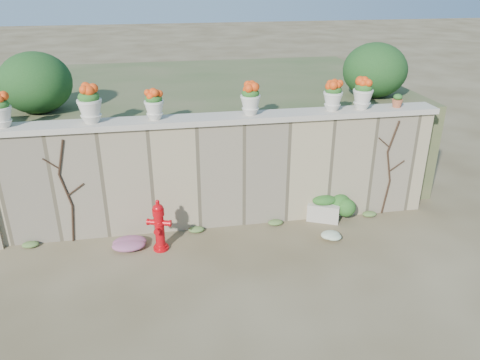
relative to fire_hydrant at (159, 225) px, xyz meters
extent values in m
plane|color=#4D3E26|center=(1.16, -1.03, -0.47)|extent=(80.00, 80.00, 0.00)
cube|color=#9A8A67|center=(1.16, 0.77, 0.53)|extent=(8.00, 0.40, 2.00)
cube|color=beige|center=(1.16, 0.77, 1.58)|extent=(8.10, 0.52, 0.10)
cube|color=#384C23|center=(1.16, 3.97, 0.53)|extent=(9.00, 6.00, 2.00)
ellipsoid|color=#143814|center=(-2.04, 1.97, 2.08)|extent=(1.30, 1.30, 1.10)
ellipsoid|color=#143814|center=(4.56, 1.97, 2.08)|extent=(1.30, 1.30, 1.10)
cylinder|color=black|center=(-1.50, 0.55, -0.12)|extent=(0.12, 0.04, 0.70)
cylinder|color=black|center=(-1.52, 0.55, 0.53)|extent=(0.17, 0.04, 0.61)
cylinder|color=black|center=(-1.51, 0.55, 1.13)|extent=(0.18, 0.04, 0.61)
cylinder|color=black|center=(-1.36, 0.55, 0.53)|extent=(0.30, 0.02, 0.22)
cylinder|color=black|center=(-1.69, 0.55, 1.03)|extent=(0.25, 0.02, 0.21)
cylinder|color=black|center=(4.40, 0.55, -0.12)|extent=(0.12, 0.04, 0.70)
cylinder|color=black|center=(4.38, 0.55, 0.53)|extent=(0.17, 0.04, 0.61)
cylinder|color=black|center=(4.39, 0.55, 1.13)|extent=(0.18, 0.04, 0.61)
cylinder|color=black|center=(4.54, 0.55, 0.53)|extent=(0.30, 0.02, 0.22)
cylinder|color=black|center=(4.21, 0.55, 1.03)|extent=(0.25, 0.02, 0.21)
cylinder|color=#BB070E|center=(0.00, 0.00, -0.45)|extent=(0.27, 0.27, 0.05)
cylinder|color=#BB070E|center=(0.00, 0.00, -0.09)|extent=(0.16, 0.16, 0.59)
cylinder|color=#BB070E|center=(0.00, 0.00, 0.05)|extent=(0.20, 0.20, 0.04)
cylinder|color=#BB070E|center=(0.00, 0.00, 0.25)|extent=(0.20, 0.20, 0.11)
ellipsoid|color=#BB070E|center=(0.00, 0.00, 0.34)|extent=(0.18, 0.18, 0.13)
cylinder|color=#BB070E|center=(0.00, 0.00, 0.42)|extent=(0.07, 0.07, 0.10)
cylinder|color=#BB070E|center=(-0.13, 0.04, 0.05)|extent=(0.16, 0.13, 0.10)
cylinder|color=#BB070E|center=(0.13, -0.04, 0.05)|extent=(0.16, 0.13, 0.10)
cylinder|color=#BB070E|center=(-0.03, -0.10, -0.05)|extent=(0.11, 0.12, 0.09)
cube|color=beige|center=(3.12, 0.52, -0.30)|extent=(0.69, 0.57, 0.35)
ellipsoid|color=#1E5119|center=(3.12, 0.52, -0.06)|extent=(0.53, 0.45, 0.18)
ellipsoid|color=#1E5119|center=(3.49, 0.46, -0.16)|extent=(0.66, 0.59, 0.63)
ellipsoid|color=#CF29A3|center=(-0.54, 0.13, -0.37)|extent=(0.81, 0.54, 0.22)
ellipsoid|color=white|center=(3.10, -0.25, -0.38)|extent=(0.53, 0.42, 0.19)
ellipsoid|color=#1E5119|center=(-0.98, 0.77, 2.06)|extent=(0.35, 0.35, 0.21)
ellipsoid|color=#E3400E|center=(-0.98, 0.77, 2.15)|extent=(0.30, 0.30, 0.22)
ellipsoid|color=#1E5119|center=(0.06, 0.77, 1.98)|extent=(0.28, 0.28, 0.17)
ellipsoid|color=#E3400E|center=(0.06, 0.77, 2.05)|extent=(0.25, 0.25, 0.18)
ellipsoid|color=#1E5119|center=(1.72, 0.77, 2.00)|extent=(0.30, 0.30, 0.18)
ellipsoid|color=#E3400E|center=(1.72, 0.77, 2.08)|extent=(0.27, 0.27, 0.19)
ellipsoid|color=#1E5119|center=(3.22, 0.77, 2.00)|extent=(0.30, 0.30, 0.18)
ellipsoid|color=#E3400E|center=(3.22, 0.77, 2.07)|extent=(0.26, 0.26, 0.19)
ellipsoid|color=#1E5119|center=(3.79, 0.77, 2.02)|extent=(0.31, 0.31, 0.19)
ellipsoid|color=#E3400E|center=(3.79, 0.77, 2.10)|extent=(0.27, 0.27, 0.20)
ellipsoid|color=#1E5119|center=(4.49, 0.77, 1.81)|extent=(0.16, 0.16, 0.11)
camera|label=1|loc=(0.11, -7.04, 3.92)|focal=35.00mm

